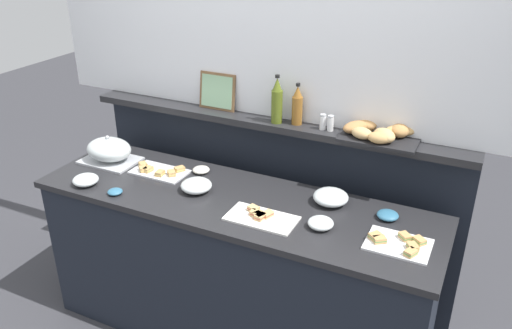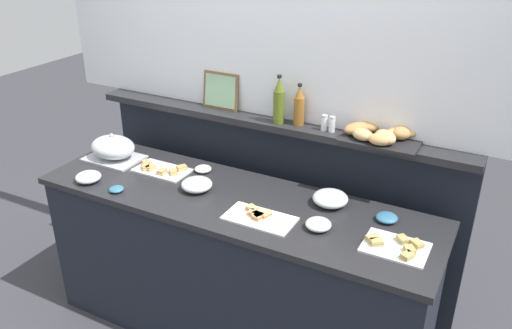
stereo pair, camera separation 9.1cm
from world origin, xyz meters
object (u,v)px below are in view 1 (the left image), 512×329
at_px(glass_bowl_extra, 86,180).
at_px(olive_oil_bottle, 277,102).
at_px(glass_bowl_medium, 331,198).
at_px(serving_cloche, 109,150).
at_px(condiment_bowl_cream, 115,192).
at_px(condiment_bowl_dark, 388,215).
at_px(framed_picture, 217,91).
at_px(sandwich_platter_front, 261,217).
at_px(condiment_bowl_teal, 201,170).
at_px(vinegar_bottle_amber, 297,106).
at_px(pepper_shaker, 331,123).
at_px(sandwich_platter_side, 159,171).
at_px(glass_bowl_small, 321,223).
at_px(sandwich_platter_rear, 399,244).
at_px(glass_bowl_large, 196,186).
at_px(bread_basket, 381,132).
at_px(salt_shaker, 323,122).

distance_m(glass_bowl_extra, olive_oil_bottle, 1.15).
relative_size(glass_bowl_medium, olive_oil_bottle, 0.67).
distance_m(serving_cloche, condiment_bowl_cream, 0.44).
distance_m(condiment_bowl_dark, framed_picture, 1.24).
distance_m(sandwich_platter_front, condiment_bowl_teal, 0.62).
distance_m(serving_cloche, vinegar_bottle_amber, 1.18).
height_order(olive_oil_bottle, pepper_shaker, olive_oil_bottle).
distance_m(sandwich_platter_side, condiment_bowl_cream, 0.32).
distance_m(olive_oil_bottle, pepper_shaker, 0.32).
distance_m(glass_bowl_small, condiment_bowl_dark, 0.35).
xyz_separation_m(sandwich_platter_side, condiment_bowl_dark, (1.32, 0.08, 0.01)).
height_order(vinegar_bottle_amber, olive_oil_bottle, olive_oil_bottle).
bearing_deg(framed_picture, sandwich_platter_side, -116.17).
relative_size(condiment_bowl_cream, olive_oil_bottle, 0.29).
xyz_separation_m(sandwich_platter_side, glass_bowl_extra, (-0.28, -0.30, 0.01)).
distance_m(glass_bowl_small, glass_bowl_extra, 1.34).
relative_size(sandwich_platter_side, sandwich_platter_rear, 1.12).
distance_m(glass_bowl_large, bread_basket, 1.02).
xyz_separation_m(glass_bowl_extra, framed_picture, (0.47, 0.68, 0.39)).
bearing_deg(glass_bowl_extra, bread_basket, 23.65).
bearing_deg(salt_shaker, sandwich_platter_rear, -40.83).
distance_m(pepper_shaker, framed_picture, 0.73).
bearing_deg(framed_picture, condiment_bowl_cream, -109.84).
relative_size(condiment_bowl_dark, salt_shaker, 1.24).
xyz_separation_m(salt_shaker, framed_picture, (-0.68, 0.04, 0.07)).
distance_m(sandwich_platter_rear, olive_oil_bottle, 1.03).
bearing_deg(olive_oil_bottle, bread_basket, 1.53).
distance_m(sandwich_platter_rear, salt_shaker, 0.80).
relative_size(sandwich_platter_rear, glass_bowl_small, 2.30).
height_order(glass_bowl_large, condiment_bowl_dark, glass_bowl_large).
distance_m(glass_bowl_large, condiment_bowl_cream, 0.44).
distance_m(glass_bowl_medium, framed_picture, 0.95).
bearing_deg(framed_picture, sandwich_platter_rear, -22.72).
height_order(salt_shaker, framed_picture, framed_picture).
xyz_separation_m(pepper_shaker, framed_picture, (-0.72, 0.04, 0.07)).
relative_size(glass_bowl_small, condiment_bowl_dark, 1.17).
xyz_separation_m(sandwich_platter_side, glass_bowl_large, (0.31, -0.09, 0.02)).
distance_m(glass_bowl_medium, salt_shaker, 0.42).
bearing_deg(serving_cloche, glass_bowl_large, -7.85).
height_order(sandwich_platter_rear, condiment_bowl_dark, condiment_bowl_dark).
relative_size(serving_cloche, condiment_bowl_teal, 3.42).
xyz_separation_m(sandwich_platter_rear, pepper_shaker, (-0.51, 0.48, 0.33)).
relative_size(glass_bowl_small, olive_oil_bottle, 0.46).
bearing_deg(condiment_bowl_cream, condiment_bowl_dark, 15.88).
bearing_deg(pepper_shaker, sandwich_platter_rear, -43.20).
bearing_deg(condiment_bowl_cream, glass_bowl_small, 8.63).
height_order(condiment_bowl_cream, vinegar_bottle_amber, vinegar_bottle_amber).
relative_size(glass_bowl_small, bread_basket, 0.31).
relative_size(condiment_bowl_teal, framed_picture, 0.42).
bearing_deg(glass_bowl_large, sandwich_platter_front, -13.58).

